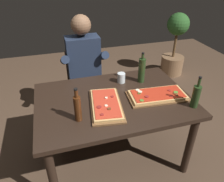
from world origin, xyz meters
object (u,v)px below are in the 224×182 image
dining_table (114,107)px  pizza_rectangular_front (158,95)px  wine_bottle_dark (78,108)px  pizza_rectangular_left (106,104)px  seated_diner (85,67)px  oil_bottle_amber (142,70)px  vinegar_bottle_green (196,96)px  potted_plant_corner (175,46)px  tumbler_near_camera (121,78)px  diner_chair (84,81)px

dining_table → pizza_rectangular_front: bearing=-13.6°
pizza_rectangular_front → wine_bottle_dark: bearing=-171.1°
pizza_rectangular_left → wine_bottle_dark: size_ratio=1.87×
seated_diner → pizza_rectangular_front: bearing=-57.5°
wine_bottle_dark → oil_bottle_amber: oil_bottle_amber is taller
pizza_rectangular_front → seated_diner: 0.98m
dining_table → wine_bottle_dark: bearing=-149.0°
vinegar_bottle_green → potted_plant_corner: (0.97, 1.89, -0.32)m
wine_bottle_dark → oil_bottle_amber: (0.72, 0.44, 0.01)m
wine_bottle_dark → potted_plant_corner: 2.67m
dining_table → pizza_rectangular_left: pizza_rectangular_left is taller
tumbler_near_camera → seated_diner: seated_diner is taller
oil_bottle_amber → potted_plant_corner: potted_plant_corner is taller
wine_bottle_dark → diner_chair: size_ratio=0.33×
dining_table → wine_bottle_dark: 0.46m
tumbler_near_camera → pizza_rectangular_front: bearing=-57.5°
seated_diner → oil_bottle_amber: bearing=-45.7°
tumbler_near_camera → potted_plant_corner: (1.44, 1.31, -0.27)m
dining_table → seated_diner: size_ratio=1.05×
pizza_rectangular_front → wine_bottle_dark: 0.76m
oil_bottle_amber → diner_chair: oil_bottle_amber is taller
oil_bottle_amber → pizza_rectangular_left: bearing=-145.1°
diner_chair → pizza_rectangular_left: bearing=-87.9°
wine_bottle_dark → tumbler_near_camera: wine_bottle_dark is taller
wine_bottle_dark → seated_diner: 0.98m
tumbler_near_camera → diner_chair: diner_chair is taller
diner_chair → seated_diner: (0.00, -0.12, 0.26)m
tumbler_near_camera → potted_plant_corner: potted_plant_corner is taller
dining_table → potted_plant_corner: size_ratio=1.29×
dining_table → pizza_rectangular_front: 0.42m
dining_table → vinegar_bottle_green: bearing=-26.5°
diner_chair → tumbler_near_camera: bearing=-63.1°
vinegar_bottle_green → tumbler_near_camera: bearing=128.7°
dining_table → oil_bottle_amber: (0.37, 0.22, 0.23)m
pizza_rectangular_front → tumbler_near_camera: tumbler_near_camera is taller
oil_bottle_amber → vinegar_bottle_green: size_ratio=1.10×
oil_bottle_amber → potted_plant_corner: (1.24, 1.35, -0.35)m
diner_chair → dining_table: bearing=-81.1°
wine_bottle_dark → seated_diner: bearing=77.0°
oil_bottle_amber → wine_bottle_dark: bearing=-148.7°
tumbler_near_camera → seated_diner: (-0.30, 0.47, -0.05)m
pizza_rectangular_left → diner_chair: size_ratio=0.62×
vinegar_bottle_green → diner_chair: bearing=123.2°
pizza_rectangular_left → vinegar_bottle_green: 0.76m
wine_bottle_dark → vinegar_bottle_green: (0.98, -0.10, -0.01)m
diner_chair → potted_plant_corner: 1.88m
oil_bottle_amber → diner_chair: bearing=128.3°
oil_bottle_amber → seated_diner: seated_diner is taller
tumbler_near_camera → potted_plant_corner: bearing=42.4°
diner_chair → seated_diner: bearing=-90.0°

